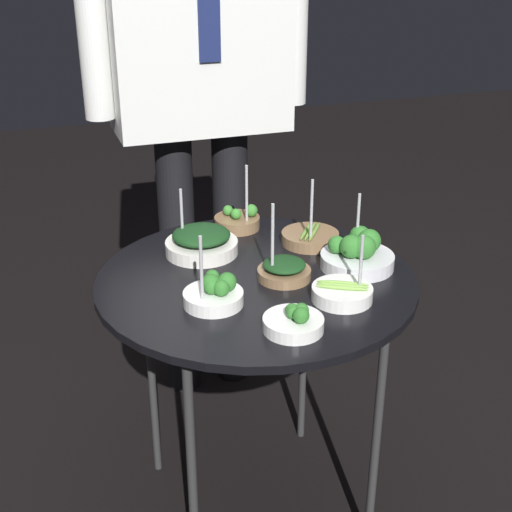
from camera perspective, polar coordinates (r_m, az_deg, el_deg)
ground_plane at (r=1.93m, az=-0.00°, el=-19.10°), size 8.00×8.00×0.00m
serving_cart at (r=1.57m, az=-0.00°, el=-3.05°), size 0.70×0.70×0.65m
bowl_spinach_mid_left at (r=1.54m, az=2.25°, el=-1.09°), size 0.12×0.12×0.18m
bowl_broccoli_far_rim at (r=1.44m, az=-3.34°, el=-2.97°), size 0.12×0.12×0.16m
bowl_spinach_front_left at (r=1.66m, az=-4.39°, el=1.11°), size 0.17×0.17×0.15m
bowl_broccoli_front_right at (r=1.60m, az=8.15°, el=0.23°), size 0.16×0.16×0.16m
bowl_broccoli_back_right at (r=1.80m, az=-1.46°, el=2.86°), size 0.11×0.11×0.17m
bowl_broccoli_back_left at (r=1.35m, az=3.06°, el=-5.27°), size 0.12×0.12×0.06m
bowl_asparagus_near_rim at (r=1.46m, az=6.92°, el=-2.94°), size 0.13×0.13×0.14m
bowl_asparagus_mid_right at (r=1.72m, az=4.35°, el=1.51°), size 0.14×0.14×0.17m
waiter_figure at (r=1.97m, az=-4.67°, el=16.72°), size 0.62×0.23×1.68m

